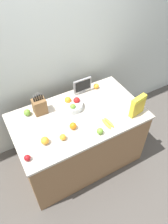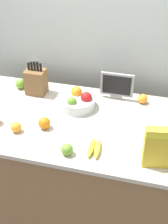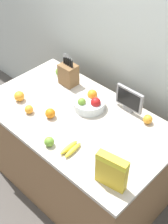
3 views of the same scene
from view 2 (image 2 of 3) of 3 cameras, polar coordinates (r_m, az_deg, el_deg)
The scene contains 13 objects.
ground_plane at distance 2.80m, azimuth -1.85°, elevation -16.46°, with size 14.00×14.00×0.00m, color #514C47.
wall_back at distance 2.57m, azimuth 1.99°, elevation 14.63°, with size 9.00×0.06×2.60m.
counter at distance 2.46m, azimuth -2.04°, elevation -9.81°, with size 1.58×0.92×0.90m.
knife_block at distance 2.45m, azimuth -8.77°, elevation 5.57°, with size 0.15×0.12×0.31m.
small_monitor at distance 2.36m, azimuth 6.04°, elevation 4.88°, with size 0.25×0.03×0.21m.
cereal_box at distance 1.78m, azimuth 14.14°, elevation -6.05°, with size 0.21×0.10×0.26m.
fruit_bowl at distance 2.27m, azimuth -1.21°, elevation 1.99°, with size 0.26×0.26×0.13m.
banana_bunch at distance 1.90m, azimuth 1.89°, elevation -6.65°, with size 0.09×0.18×0.04m.
apple_by_knife_block at distance 1.87m, azimuth -3.12°, elevation -6.84°, with size 0.07×0.07×0.07m, color #6B9E33.
apple_front at distance 2.57m, azimuth -11.57°, elevation 5.06°, with size 0.08×0.08×0.08m, color #6B9E33.
orange_near_bowl at distance 2.08m, azimuth -12.33°, elevation -2.75°, with size 0.07×0.07×0.07m, color orange.
orange_mid_left at distance 2.37m, azimuth 10.67°, elevation 2.41°, with size 0.07×0.07×0.07m, color orange.
orange_mid_right at distance 2.08m, azimuth -7.27°, elevation -2.03°, with size 0.08×0.08×0.08m, color orange.
Camera 2 is at (0.54, -1.69, 2.17)m, focal length 50.00 mm.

